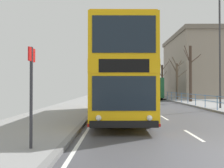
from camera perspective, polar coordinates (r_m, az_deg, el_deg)
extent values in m
cube|color=silver|center=(8.96, 19.59, -11.93)|extent=(0.12, 2.00, 0.00)
cube|color=silver|center=(13.53, 12.87, -8.19)|extent=(0.12, 2.00, 0.00)
cube|color=silver|center=(18.22, 9.62, -6.31)|extent=(0.12, 2.00, 0.00)
cube|color=silver|center=(22.96, 7.72, -5.19)|extent=(0.12, 2.00, 0.00)
cube|color=silver|center=(27.72, 6.48, -4.45)|extent=(0.12, 2.00, 0.00)
cube|color=silver|center=(32.49, 5.60, -3.93)|extent=(0.12, 2.00, 0.00)
cube|color=silver|center=(37.26, 4.95, -3.54)|extent=(0.12, 2.00, 0.00)
cube|color=silver|center=(42.05, 4.44, -3.24)|extent=(0.12, 2.00, 0.00)
cube|color=silver|center=(46.83, 4.04, -3.00)|extent=(0.12, 2.00, 0.00)
cube|color=silver|center=(51.62, 3.71, -2.80)|extent=(0.12, 2.00, 0.00)
cube|color=silver|center=(56.41, 3.44, -2.64)|extent=(0.12, 2.00, 0.00)
cube|color=silver|center=(6.07, -10.30, -17.38)|extent=(0.12, 133.00, 0.00)
cube|color=slate|center=(6.12, -13.65, -16.57)|extent=(0.20, 140.00, 0.14)
cube|color=#F4B20F|center=(13.10, 1.67, -2.77)|extent=(2.71, 10.23, 1.89)
cube|color=#F4B20F|center=(13.12, 1.66, 2.45)|extent=(2.72, 10.28, 0.49)
cube|color=#F4B20F|center=(13.23, 1.66, 7.26)|extent=(2.71, 10.23, 1.73)
cube|color=#D0970D|center=(13.39, 1.66, 11.09)|extent=(2.63, 9.92, 0.08)
cube|color=#19232D|center=(7.99, 3.01, -2.34)|extent=(2.23, 0.07, 1.21)
cube|color=black|center=(8.02, 3.01, 4.57)|extent=(1.78, 0.06, 0.47)
cube|color=#19232D|center=(8.21, 3.00, 12.31)|extent=(2.23, 0.07, 1.31)
cube|color=black|center=(8.09, 3.02, -9.97)|extent=(2.41, 0.12, 0.24)
cube|color=#B2140F|center=(13.16, 1.67, -6.63)|extent=(2.73, 10.28, 0.10)
cube|color=#19232D|center=(13.46, 7.08, -1.59)|extent=(0.15, 7.95, 0.98)
cube|color=#19232D|center=(13.35, 7.21, 7.56)|extent=(0.18, 9.17, 1.04)
cube|color=#19232D|center=(13.36, -3.87, -1.60)|extent=(0.15, 7.95, 0.98)
cube|color=#19232D|center=(13.26, -3.93, 7.62)|extent=(0.18, 9.17, 1.04)
sphere|color=white|center=(8.15, 9.33, -8.33)|extent=(0.20, 0.20, 0.20)
sphere|color=white|center=(8.04, -3.37, -8.44)|extent=(0.20, 0.20, 0.20)
cube|color=#19232D|center=(9.52, 10.24, -4.26)|extent=(0.04, 0.90, 1.63)
cylinder|color=black|center=(10.40, 9.04, -7.54)|extent=(0.32, 1.04, 1.04)
cylinder|color=black|center=(10.29, -4.59, -7.62)|extent=(0.32, 1.04, 1.04)
cylinder|color=black|center=(16.41, 5.52, -5.10)|extent=(0.32, 1.04, 1.04)
cylinder|color=black|center=(16.34, -3.04, -5.12)|extent=(0.32, 1.04, 1.04)
cube|color=#19512D|center=(36.19, 9.30, -0.94)|extent=(2.57, 10.54, 2.73)
cube|color=#19232D|center=(36.04, 7.34, -0.34)|extent=(0.12, 8.94, 1.31)
cube|color=#19232D|center=(36.39, 11.23, -0.33)|extent=(0.12, 8.94, 1.31)
cube|color=#19232D|center=(41.42, 8.26, -0.56)|extent=(2.11, 0.05, 1.64)
cylinder|color=black|center=(39.30, 6.93, -2.70)|extent=(0.29, 0.96, 0.96)
cylinder|color=black|center=(39.61, 10.33, -2.68)|extent=(0.29, 0.96, 0.96)
cylinder|color=black|center=(32.63, 8.11, -3.07)|extent=(0.29, 0.96, 0.96)
cylinder|color=black|center=(33.00, 12.19, -3.04)|extent=(0.29, 0.96, 0.96)
cylinder|color=#386BA8|center=(17.89, 24.73, -4.27)|extent=(0.05, 0.05, 1.01)
cylinder|color=#386BA8|center=(19.86, 22.19, -3.95)|extent=(0.05, 0.05, 1.01)
cylinder|color=#386BA8|center=(21.87, 20.11, -3.67)|extent=(0.05, 0.05, 1.01)
cylinder|color=#386BA8|center=(23.90, 18.38, -3.44)|extent=(0.05, 0.05, 1.01)
cylinder|color=#386BA8|center=(25.95, 16.93, -3.24)|extent=(0.05, 0.05, 1.01)
cylinder|color=#386BA8|center=(28.01, 15.68, -3.07)|extent=(0.05, 0.05, 1.01)
cylinder|color=#386BA8|center=(30.09, 14.61, -2.92)|extent=(0.05, 0.05, 1.01)
cylinder|color=#386BA8|center=(32.18, 13.68, -2.79)|extent=(0.05, 0.05, 1.01)
cylinder|color=#386BA8|center=(34.27, 12.87, -2.68)|extent=(0.05, 0.05, 1.01)
cylinder|color=#386BA8|center=(20.84, 21.09, -2.55)|extent=(0.04, 27.91, 0.04)
cylinder|color=#386BA8|center=(20.86, 21.10, -3.66)|extent=(0.04, 27.91, 0.04)
cylinder|color=#2D2D33|center=(6.37, -19.50, -3.17)|extent=(0.08, 0.08, 2.65)
cube|color=red|center=(6.44, -19.38, 6.91)|extent=(0.04, 0.44, 0.36)
cylinder|color=#38383D|center=(19.88, 25.28, 7.39)|extent=(0.14, 0.14, 8.84)
cylinder|color=#4C3D2D|center=(45.94, 12.40, 0.91)|extent=(0.40, 0.40, 6.03)
cylinder|color=#4C3D2D|center=(45.71, 11.81, 2.78)|extent=(1.13, 0.50, 1.73)
cylinder|color=#4C3D2D|center=(46.23, 13.18, 4.41)|extent=(1.38, 0.14, 1.81)
cylinder|color=#4C3D2D|center=(45.60, 11.85, 2.48)|extent=(1.09, 0.69, 1.55)
cylinder|color=#4C3D2D|center=(45.57, 12.14, 4.04)|extent=(0.69, 1.02, 1.87)
cylinder|color=#4C3D2D|center=(46.21, 12.95, 2.42)|extent=(1.05, 0.34, 1.19)
cylinder|color=brown|center=(32.90, 15.87, 0.68)|extent=(0.31, 0.31, 4.93)
cylinder|color=brown|center=(33.39, 15.12, 4.08)|extent=(0.78, 1.10, 1.90)
cylinder|color=brown|center=(32.72, 16.68, 4.70)|extent=(0.80, 0.95, 0.72)
cylinder|color=brown|center=(33.43, 16.19, 3.27)|extent=(0.71, 0.88, 1.15)
cylinder|color=brown|center=(32.88, 16.37, 4.73)|extent=(0.61, 0.60, 1.06)
cylinder|color=brown|center=(32.81, 14.91, 4.58)|extent=(1.23, 0.24, 1.80)
cylinder|color=brown|center=(32.79, 17.04, 2.43)|extent=(1.30, 0.76, 1.14)
cylinder|color=brown|center=(32.86, 15.33, 5.38)|extent=(0.83, 0.41, 1.31)
cylinder|color=#423328|center=(27.62, 18.96, 2.46)|extent=(0.32, 0.32, 6.36)
cylinder|color=#423328|center=(27.37, 18.28, 6.96)|extent=(1.00, 0.79, 1.94)
cylinder|color=#423328|center=(28.48, 19.87, 5.77)|extent=(1.42, 1.18, 0.92)
cylinder|color=#423328|center=(27.47, 20.10, 5.90)|extent=(0.93, 0.99, 0.98)
cylinder|color=#423328|center=(28.81, 18.85, 8.32)|extent=(0.56, 1.74, 1.03)
cylinder|color=#423328|center=(28.39, 18.19, 6.51)|extent=(0.42, 1.40, 1.90)
cylinder|color=#423328|center=(28.11, 18.96, 5.88)|extent=(0.36, 0.77, 1.30)
cube|color=gray|center=(45.20, 21.54, 3.65)|extent=(10.73, 15.65, 10.52)
cube|color=#6D6357|center=(45.98, 21.50, 10.64)|extent=(11.15, 16.28, 0.70)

